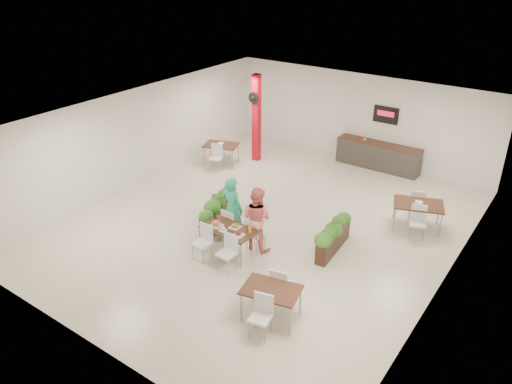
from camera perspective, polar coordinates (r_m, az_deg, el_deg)
ground at (r=14.38m, az=1.10°, el=-3.64°), size 12.00×12.00×0.00m
room_shell at (r=13.50m, az=1.17°, el=3.77°), size 10.10×12.10×3.22m
red_column at (r=18.16m, az=0.03°, el=8.54°), size 0.40×0.41×3.20m
service_counter at (r=18.33m, az=13.77°, el=4.12°), size 3.00×0.64×2.20m
main_table at (r=12.75m, az=-3.13°, el=-4.61°), size 1.42×1.66×0.92m
diner_man at (r=13.27m, az=-2.75°, el=-1.92°), size 0.67×0.45×1.81m
diner_woman at (r=12.87m, az=0.08°, el=-3.03°), size 0.87×0.69×1.74m
planter_left at (r=14.13m, az=-4.29°, el=-1.89°), size 0.81×1.94×1.04m
planter_right at (r=13.09m, az=8.87°, el=-4.79°), size 0.52×1.79×0.93m
side_table_a at (r=18.16m, az=-4.00°, el=5.08°), size 1.40×1.67×0.92m
side_table_b at (r=14.63m, az=18.04°, el=-1.64°), size 1.57×1.66×0.92m
side_table_c at (r=10.67m, az=1.74°, el=-11.56°), size 1.35×1.67×0.92m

